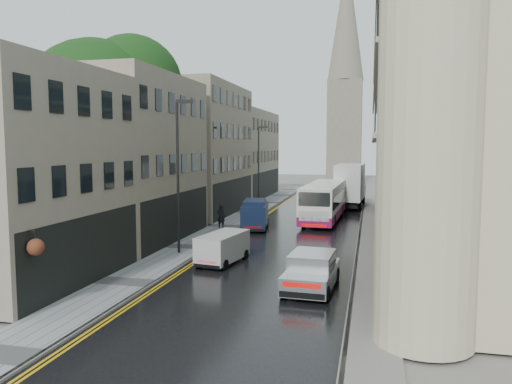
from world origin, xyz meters
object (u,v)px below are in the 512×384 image
at_px(navy_van, 242,216).
at_px(lamp_post_near, 178,178).
at_px(pedestrian, 221,216).
at_px(lamp_post_far, 259,169).
at_px(tree_far, 176,148).
at_px(white_van, 199,251).
at_px(cream_bus, 304,206).
at_px(silver_hatchback, 284,278).
at_px(tree_near, 97,138).
at_px(white_lorry, 337,187).

bearing_deg(navy_van, lamp_post_near, -110.86).
relative_size(navy_van, lamp_post_near, 0.52).
bearing_deg(pedestrian, lamp_post_far, -86.06).
distance_m(tree_far, white_van, 20.99).
bearing_deg(pedestrian, cream_bus, -143.95).
bearing_deg(cream_bus, silver_hatchback, -82.95).
relative_size(tree_near, cream_bus, 1.19).
distance_m(white_lorry, lamp_post_far, 8.31).
height_order(white_lorry, lamp_post_near, lamp_post_near).
xyz_separation_m(tree_far, lamp_post_far, (6.92, 3.74, -2.05)).
relative_size(tree_near, tree_far, 1.11).
xyz_separation_m(tree_near, lamp_post_near, (6.72, -2.59, -2.35)).
bearing_deg(white_lorry, cream_bus, -96.87).
height_order(tree_near, white_lorry, tree_near).
distance_m(tree_far, cream_bus, 13.51).
xyz_separation_m(silver_hatchback, lamp_post_near, (-7.52, 7.00, 3.72)).
height_order(tree_near, pedestrian, tree_near).
distance_m(tree_far, navy_van, 12.12).
distance_m(cream_bus, lamp_post_near, 13.85).
bearing_deg(lamp_post_far, cream_bus, -58.73).
bearing_deg(silver_hatchback, white_van, 144.65).
relative_size(white_van, pedestrian, 2.07).
xyz_separation_m(tree_near, pedestrian, (6.60, 6.37, -5.91)).
relative_size(silver_hatchback, lamp_post_far, 0.56).
bearing_deg(white_lorry, tree_far, -149.28).
distance_m(cream_bus, white_lorry, 10.94).
xyz_separation_m(white_lorry, pedestrian, (-7.85, -14.01, -1.25)).
height_order(tree_far, silver_hatchback, tree_far).
distance_m(white_van, navy_van, 10.96).
distance_m(silver_hatchback, lamp_post_near, 10.93).
distance_m(white_lorry, white_van, 26.35).
xyz_separation_m(navy_van, lamp_post_far, (-1.25, 11.15, 2.98)).
height_order(white_lorry, silver_hatchback, white_lorry).
height_order(white_van, lamp_post_near, lamp_post_near).
height_order(white_lorry, lamp_post_far, lamp_post_far).
bearing_deg(cream_bus, lamp_post_near, -113.49).
height_order(silver_hatchback, lamp_post_far, lamp_post_far).
relative_size(navy_van, pedestrian, 2.53).
bearing_deg(pedestrian, silver_hatchback, 122.94).
xyz_separation_m(white_van, lamp_post_far, (-1.74, 22.10, 3.30)).
height_order(white_lorry, white_van, white_lorry).
relative_size(navy_van, lamp_post_far, 0.57).
bearing_deg(pedestrian, white_lorry, -111.89).
height_order(tree_far, white_van, tree_far).
height_order(white_van, lamp_post_far, lamp_post_far).
bearing_deg(tree_near, navy_van, 33.43).
xyz_separation_m(tree_near, lamp_post_far, (7.22, 16.74, -2.77)).
distance_m(cream_bus, white_van, 15.42).
height_order(lamp_post_near, lamp_post_far, lamp_post_near).
xyz_separation_m(tree_near, silver_hatchback, (14.23, -9.59, -6.07)).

